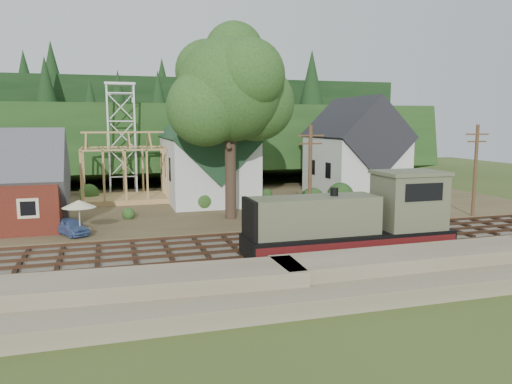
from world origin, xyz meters
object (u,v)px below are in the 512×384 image
object	(u,v)px
locomotive	(357,222)
car_red	(369,191)
car_blue	(71,226)
patio_set	(79,205)

from	to	relation	value
locomotive	car_red	size ratio (longest dim) A/B	2.66
locomotive	car_red	xyz separation A→B (m)	(12.29, 20.33, -1.26)
car_blue	patio_set	xyz separation A→B (m)	(0.66, -0.66, 1.58)
patio_set	car_blue	bearing A→B (deg)	134.90
car_red	car_blue	bearing A→B (deg)	113.05
locomotive	car_red	bearing A→B (deg)	58.85
car_blue	patio_set	size ratio (longest dim) A/B	1.38
locomotive	patio_set	distance (m)	18.94
car_blue	car_red	bearing A→B (deg)	-11.73
car_blue	car_red	distance (m)	30.88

